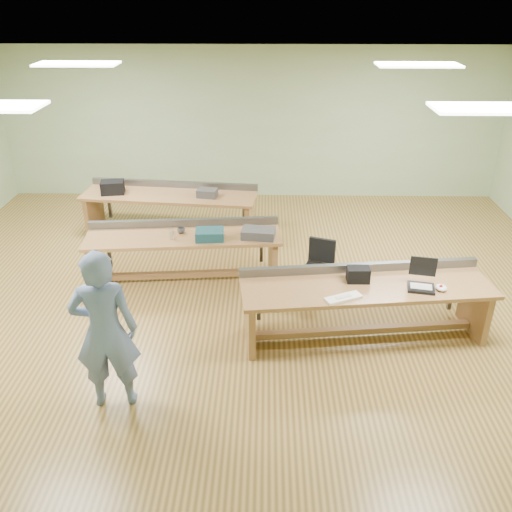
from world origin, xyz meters
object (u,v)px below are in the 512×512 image
object	(u,v)px
workbench_front	(365,297)
laptop_base	(421,288)
workbench_mid	(184,246)
task_chair	(318,277)
workbench_back	(170,203)
parts_bin_grey	(258,233)
camera_bag	(358,275)
mug	(181,230)
drinks_can	(172,235)
person	(105,331)
parts_bin_teal	(210,234)

from	to	relation	value
workbench_front	laptop_base	distance (m)	0.68
workbench_mid	task_chair	world-z (taller)	workbench_mid
workbench_front	task_chair	bearing A→B (deg)	110.17
workbench_back	parts_bin_grey	distance (m)	2.39
workbench_front	workbench_back	bearing A→B (deg)	126.59
workbench_front	workbench_back	distance (m)	4.26
workbench_back	laptop_base	size ratio (longest dim) A/B	9.85
camera_bag	mug	distance (m)	2.76
laptop_base	camera_bag	size ratio (longest dim) A/B	1.14
camera_bag	drinks_can	world-z (taller)	camera_bag
workbench_mid	drinks_can	bearing A→B (deg)	-135.45
workbench_back	mug	bearing A→B (deg)	-69.24
workbench_back	parts_bin_grey	bearing A→B (deg)	-42.53
workbench_mid	camera_bag	world-z (taller)	camera_bag
workbench_mid	camera_bag	distance (m)	2.72
person	workbench_back	bearing A→B (deg)	-97.21
camera_bag	person	bearing A→B (deg)	-154.29
parts_bin_teal	mug	distance (m)	0.48
workbench_front	parts_bin_grey	bearing A→B (deg)	128.67
workbench_back	person	bearing A→B (deg)	-83.26
person	laptop_base	xyz separation A→B (m)	(3.49, 1.17, -0.14)
parts_bin_grey	drinks_can	world-z (taller)	same
workbench_back	laptop_base	bearing A→B (deg)	-36.24
laptop_base	mug	world-z (taller)	mug
workbench_back	drinks_can	xyz separation A→B (m)	(0.34, -1.86, 0.25)
person	drinks_can	size ratio (longest dim) A/B	14.07
workbench_front	mug	xyz separation A→B (m)	(-2.48, 1.45, 0.23)
workbench_mid	workbench_back	size ratio (longest dim) A/B	0.94
workbench_front	task_chair	size ratio (longest dim) A/B	3.76
task_chair	drinks_can	xyz separation A→B (m)	(-2.10, 0.28, 0.51)
laptop_base	task_chair	world-z (taller)	task_chair
workbench_front	laptop_base	bearing A→B (deg)	-16.55
task_chair	person	bearing A→B (deg)	-117.38
task_chair	parts_bin_teal	size ratio (longest dim) A/B	2.09
workbench_front	person	bearing A→B (deg)	-162.53
laptop_base	parts_bin_grey	bearing A→B (deg)	155.62
person	parts_bin_teal	bearing A→B (deg)	-115.88
task_chair	mug	xyz separation A→B (m)	(-1.99, 0.49, 0.49)
workbench_front	parts_bin_grey	world-z (taller)	parts_bin_grey
workbench_mid	drinks_can	world-z (taller)	drinks_can
laptop_base	task_chair	size ratio (longest dim) A/B	0.37
camera_bag	task_chair	xyz separation A→B (m)	(-0.39, 0.89, -0.54)
workbench_front	parts_bin_teal	distance (m)	2.41
workbench_mid	drinks_can	size ratio (longest dim) A/B	22.42
workbench_mid	mug	xyz separation A→B (m)	(-0.04, 0.04, 0.24)
workbench_front	person	distance (m)	3.15
person	parts_bin_grey	size ratio (longest dim) A/B	3.83
task_chair	laptop_base	bearing A→B (deg)	-24.46
camera_bag	workbench_back	bearing A→B (deg)	132.59
mug	task_chair	bearing A→B (deg)	-13.69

